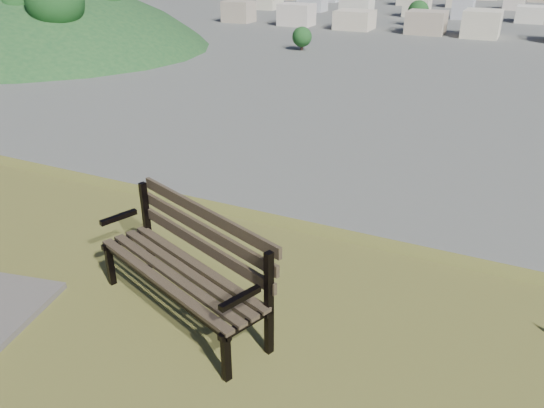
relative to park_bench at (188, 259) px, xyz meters
The scene contains 2 objects.
park_bench is the anchor object (origin of this frame).
green_wooded_hill 192.24m from the park_bench, 141.46° to the left, with size 155.84×124.67×77.92m.
Camera 1 is at (1.73, -1.31, 28.17)m, focal length 35.00 mm.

